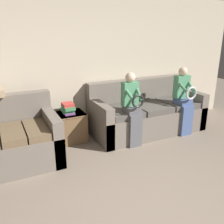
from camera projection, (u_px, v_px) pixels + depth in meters
name	position (u px, v px, depth m)	size (l,w,h in m)	color
wall_back	(75.00, 68.00, 4.53)	(7.25, 0.06, 2.55)	beige
couch_main	(146.00, 114.00, 4.95)	(2.22, 0.94, 1.00)	#70665B
couch_side	(13.00, 141.00, 3.77)	(1.33, 0.98, 1.00)	#70665B
child_left_seated	(132.00, 106.00, 4.27)	(0.29, 0.37, 1.27)	#56565B
child_right_seated	(184.00, 98.00, 4.73)	(0.30, 0.37, 1.28)	#475B8E
side_shelf	(69.00, 127.00, 4.51)	(0.58, 0.47, 0.53)	brown
book_stack	(68.00, 108.00, 4.40)	(0.21, 0.30, 0.19)	#7A4284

